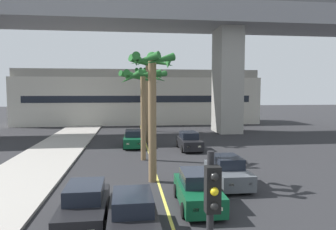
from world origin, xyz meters
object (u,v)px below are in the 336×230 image
(car_queue_third, at_px, (228,172))
(palm_tree_mid_median, at_px, (145,82))
(car_queue_front, at_px, (189,142))
(car_queue_fourth, at_px, (198,190))
(car_queue_sixth, at_px, (133,139))
(car_queue_fifth, at_px, (133,218))
(palm_tree_far_median, at_px, (152,85))
(car_queue_second, at_px, (85,206))
(palm_tree_near_median, at_px, (143,84))
(palm_tree_farthest_median, at_px, (148,75))

(car_queue_third, bearing_deg, palm_tree_mid_median, 98.03)
(car_queue_front, relative_size, palm_tree_mid_median, 0.50)
(car_queue_fourth, bearing_deg, palm_tree_mid_median, 92.07)
(car_queue_sixth, bearing_deg, car_queue_fifth, -90.84)
(car_queue_front, bearing_deg, car_queue_third, -89.23)
(car_queue_sixth, bearing_deg, car_queue_front, -22.20)
(car_queue_sixth, xyz_separation_m, palm_tree_far_median, (0.94, -11.37, 4.80))
(car_queue_front, relative_size, palm_tree_far_median, 0.56)
(car_queue_second, distance_m, palm_tree_near_median, 12.48)
(palm_tree_near_median, xyz_separation_m, palm_tree_mid_median, (1.02, 16.61, 0.67))
(car_queue_front, height_order, car_queue_third, same)
(car_queue_front, xyz_separation_m, palm_tree_near_median, (-4.18, -3.64, 4.96))
(car_queue_fifth, xyz_separation_m, palm_tree_near_median, (0.98, 12.45, 4.96))
(car_queue_second, xyz_separation_m, palm_tree_near_median, (2.82, 11.10, 4.96))
(car_queue_third, bearing_deg, palm_tree_farthest_median, 103.65)
(car_queue_sixth, bearing_deg, palm_tree_farthest_median, 55.32)
(car_queue_front, bearing_deg, palm_tree_mid_median, 103.70)
(car_queue_fourth, height_order, car_queue_sixth, same)
(car_queue_sixth, bearing_deg, car_queue_second, -97.17)
(car_queue_sixth, distance_m, palm_tree_far_median, 12.38)
(car_queue_second, height_order, palm_tree_near_median, palm_tree_near_median)
(car_queue_third, distance_m, palm_tree_near_median, 9.45)
(palm_tree_farthest_median, bearing_deg, car_queue_sixth, -124.68)
(car_queue_sixth, distance_m, palm_tree_near_median, 7.54)
(car_queue_fourth, xyz_separation_m, palm_tree_mid_median, (-0.95, 26.33, 5.63))
(car_queue_fifth, relative_size, car_queue_sixth, 1.00)
(palm_tree_near_median, bearing_deg, car_queue_front, 41.06)
(car_queue_fourth, relative_size, palm_tree_near_median, 0.61)
(car_queue_fourth, relative_size, car_queue_fifth, 1.00)
(car_queue_sixth, relative_size, palm_tree_near_median, 0.61)
(car_queue_second, relative_size, palm_tree_far_median, 0.56)
(car_queue_third, distance_m, palm_tree_farthest_median, 16.18)
(palm_tree_near_median, bearing_deg, car_queue_second, -104.24)
(car_queue_fifth, xyz_separation_m, palm_tree_farthest_median, (1.76, 20.24, 6.08))
(palm_tree_mid_median, bearing_deg, car_queue_second, -97.88)
(car_queue_second, xyz_separation_m, car_queue_fifth, (1.84, -1.35, 0.00))
(palm_tree_near_median, bearing_deg, car_queue_third, -57.51)
(palm_tree_farthest_median, bearing_deg, car_queue_fourth, -86.12)
(car_queue_front, relative_size, palm_tree_near_median, 0.60)
(car_queue_fifth, bearing_deg, palm_tree_near_median, 85.51)
(palm_tree_near_median, bearing_deg, palm_tree_mid_median, 86.50)
(palm_tree_mid_median, bearing_deg, car_queue_sixth, -98.95)
(car_queue_third, bearing_deg, car_queue_fourth, -128.61)
(car_queue_third, distance_m, palm_tree_mid_median, 24.29)
(car_queue_sixth, distance_m, palm_tree_mid_median, 12.46)
(car_queue_second, distance_m, palm_tree_farthest_median, 20.17)
(palm_tree_near_median, bearing_deg, car_queue_fifth, -94.49)
(car_queue_second, distance_m, car_queue_sixth, 16.87)
(car_queue_fifth, xyz_separation_m, palm_tree_mid_median, (1.99, 29.06, 5.63))
(car_queue_fourth, xyz_separation_m, palm_tree_far_median, (-1.74, 3.99, 4.80))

